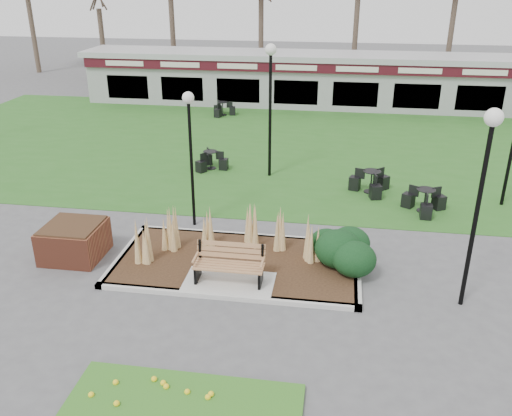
# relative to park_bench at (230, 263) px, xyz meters

# --- Properties ---
(ground) EXTENTS (100.00, 100.00, 0.00)m
(ground) POSITION_rel_park_bench_xyz_m (0.00, -0.25, -0.59)
(ground) COLOR #515154
(ground) RESTS_ON ground
(lawn) EXTENTS (34.00, 16.00, 0.02)m
(lawn) POSITION_rel_park_bench_xyz_m (0.00, 11.75, -0.58)
(lawn) COLOR #28611E
(lawn) RESTS_ON ground
(planting_bed) EXTENTS (6.75, 3.40, 1.27)m
(planting_bed) POSITION_rel_park_bench_xyz_m (1.27, 1.10, -0.22)
(planting_bed) COLOR black
(planting_bed) RESTS_ON ground
(park_bench) EXTENTS (1.70, 0.66, 0.93)m
(park_bench) POSITION_rel_park_bench_xyz_m (0.00, 0.00, 0.00)
(park_bench) COLOR #B0834F
(park_bench) RESTS_ON ground
(brick_planter) EXTENTS (1.50, 1.50, 0.95)m
(brick_planter) POSITION_rel_park_bench_xyz_m (-4.40, 0.75, -0.11)
(brick_planter) COLOR brown
(brick_planter) RESTS_ON ground
(food_pavilion) EXTENTS (24.60, 3.40, 2.90)m
(food_pavilion) POSITION_rel_park_bench_xyz_m (0.00, 19.71, 0.89)
(food_pavilion) COLOR #97979A
(food_pavilion) RESTS_ON ground
(lamp_post_near_right) EXTENTS (0.38, 0.38, 4.60)m
(lamp_post_near_right) POSITION_rel_park_bench_xyz_m (5.47, -0.02, 2.77)
(lamp_post_near_right) COLOR black
(lamp_post_near_right) RESTS_ON ground
(lamp_post_mid_left) EXTENTS (0.40, 0.40, 4.82)m
(lamp_post_mid_left) POSITION_rel_park_bench_xyz_m (-0.05, 7.77, 2.92)
(lamp_post_mid_left) COLOR black
(lamp_post_mid_left) RESTS_ON ground
(lamp_post_mid_right) EXTENTS (0.34, 0.34, 4.05)m
(lamp_post_mid_right) POSITION_rel_park_bench_xyz_m (-1.74, 3.19, 2.36)
(lamp_post_mid_right) COLOR black
(lamp_post_mid_right) RESTS_ON ground
(bistro_set_a) EXTENTS (1.18, 1.33, 0.70)m
(bistro_set_a) POSITION_rel_park_bench_xyz_m (-2.40, 8.17, -0.33)
(bistro_set_a) COLOR black
(bistro_set_a) RESTS_ON ground
(bistro_set_b) EXTENTS (1.27, 1.30, 0.71)m
(bistro_set_b) POSITION_rel_park_bench_xyz_m (-3.73, 16.57, -0.33)
(bistro_set_b) COLOR black
(bistro_set_b) RESTS_ON ground
(bistro_set_c) EXTENTS (1.43, 1.26, 0.76)m
(bistro_set_c) POSITION_rel_park_bench_xyz_m (5.28, 5.24, -0.32)
(bistro_set_c) COLOR black
(bistro_set_c) RESTS_ON ground
(bistro_set_d) EXTENTS (1.44, 1.42, 0.79)m
(bistro_set_d) POSITION_rel_park_bench_xyz_m (3.65, 6.64, -0.31)
(bistro_set_d) COLOR black
(bistro_set_d) RESTS_ON ground
(car_silver) EXTENTS (4.43, 2.39, 1.43)m
(car_silver) POSITION_rel_park_bench_xyz_m (-12.46, 25.14, 0.13)
(car_silver) COLOR #A3A3A7
(car_silver) RESTS_ON ground
(car_black) EXTENTS (3.78, 1.47, 1.23)m
(car_black) POSITION_rel_park_bench_xyz_m (-8.45, 25.59, 0.02)
(car_black) COLOR black
(car_black) RESTS_ON ground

